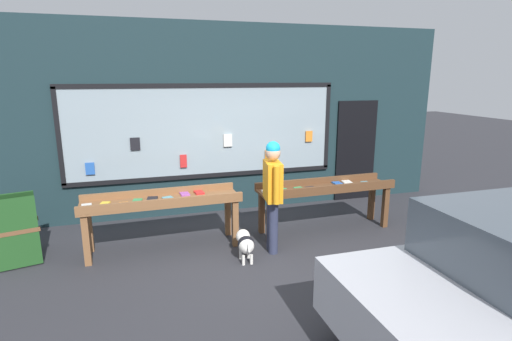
# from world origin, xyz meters

# --- Properties ---
(ground_plane) EXTENTS (40.00, 40.00, 0.00)m
(ground_plane) POSITION_xyz_m (0.00, 0.00, 0.00)
(ground_plane) COLOR #2D2D33
(shopfront_facade) EXTENTS (8.99, 0.29, 3.55)m
(shopfront_facade) POSITION_xyz_m (0.01, 2.39, 1.76)
(shopfront_facade) COLOR #192D33
(shopfront_facade) RESTS_ON ground_plane
(display_table_left) EXTENTS (2.36, 0.69, 0.88)m
(display_table_left) POSITION_xyz_m (-1.35, 0.80, 0.70)
(display_table_left) COLOR brown
(display_table_left) RESTS_ON ground_plane
(display_table_right) EXTENTS (2.36, 0.62, 0.86)m
(display_table_right) POSITION_xyz_m (1.35, 0.80, 0.69)
(display_table_right) COLOR brown
(display_table_right) RESTS_ON ground_plane
(person_browsing) EXTENTS (0.28, 0.66, 1.69)m
(person_browsing) POSITION_xyz_m (0.21, 0.25, 0.99)
(person_browsing) COLOR #2D334C
(person_browsing) RESTS_ON ground_plane
(small_dog) EXTENTS (0.25, 0.55, 0.41)m
(small_dog) POSITION_xyz_m (-0.26, 0.05, 0.26)
(small_dog) COLOR white
(small_dog) RESTS_ON ground_plane
(sandwich_board_sign) EXTENTS (0.71, 0.90, 0.94)m
(sandwich_board_sign) POSITION_xyz_m (-3.39, 1.06, 0.48)
(sandwich_board_sign) COLOR #193F19
(sandwich_board_sign) RESTS_ON ground_plane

